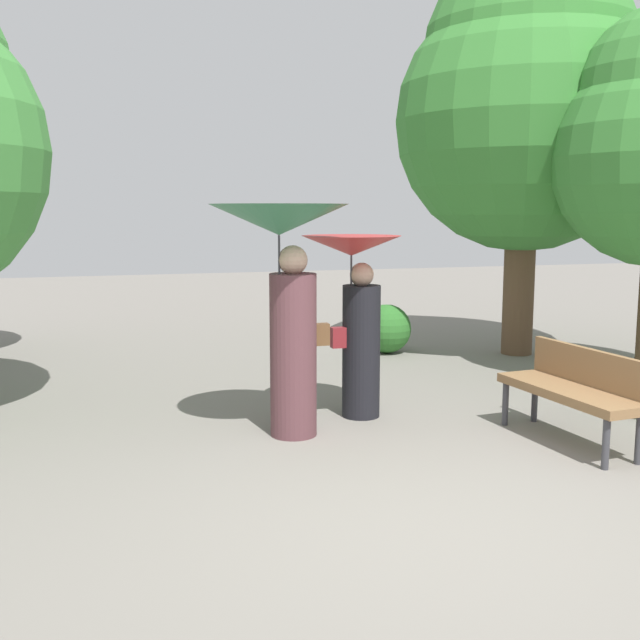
# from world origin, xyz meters

# --- Properties ---
(ground_plane) EXTENTS (40.00, 40.00, 0.00)m
(ground_plane) POSITION_xyz_m (0.00, 0.00, 0.00)
(ground_plane) COLOR slate
(person_left) EXTENTS (1.23, 1.23, 2.10)m
(person_left) POSITION_xyz_m (-0.48, 2.13, 1.49)
(person_left) COLOR #563338
(person_left) RESTS_ON ground
(person_right) EXTENTS (0.97, 0.97, 1.80)m
(person_right) POSITION_xyz_m (0.35, 2.55, 1.18)
(person_right) COLOR black
(person_right) RESTS_ON ground
(park_bench) EXTENTS (0.62, 1.54, 0.83)m
(park_bench) POSITION_xyz_m (1.93, 1.21, 0.51)
(park_bench) COLOR #38383D
(park_bench) RESTS_ON ground
(tree_near_right) EXTENTS (3.58, 3.58, 5.55)m
(tree_near_right) POSITION_xyz_m (3.66, 5.01, 3.53)
(tree_near_right) COLOR brown
(tree_near_right) RESTS_ON ground
(bush_path_left) EXTENTS (0.71, 0.71, 0.71)m
(bush_path_left) POSITION_xyz_m (1.89, 5.60, 0.35)
(bush_path_left) COLOR #2D6B28
(bush_path_left) RESTS_ON ground
(bush_path_right) EXTENTS (0.52, 0.52, 0.52)m
(bush_path_right) POSITION_xyz_m (3.09, 1.77, 0.26)
(bush_path_right) COLOR #428C3D
(bush_path_right) RESTS_ON ground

